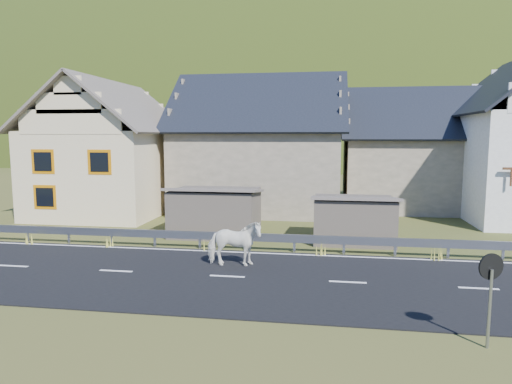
# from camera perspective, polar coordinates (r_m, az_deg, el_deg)

# --- Properties ---
(ground) EXTENTS (160.00, 160.00, 0.00)m
(ground) POSITION_cam_1_polar(r_m,az_deg,el_deg) (15.70, -3.61, -10.62)
(ground) COLOR #344319
(ground) RESTS_ON ground
(road) EXTENTS (60.00, 7.00, 0.04)m
(road) POSITION_cam_1_polar(r_m,az_deg,el_deg) (15.69, -3.61, -10.55)
(road) COLOR black
(road) RESTS_ON ground
(lane_markings) EXTENTS (60.00, 6.60, 0.01)m
(lane_markings) POSITION_cam_1_polar(r_m,az_deg,el_deg) (15.69, -3.61, -10.46)
(lane_markings) COLOR silver
(lane_markings) RESTS_ON road
(guardrail) EXTENTS (28.10, 0.09, 0.75)m
(guardrail) POSITION_cam_1_polar(r_m,az_deg,el_deg) (19.04, -1.23, -5.69)
(guardrail) COLOR #93969B
(guardrail) RESTS_ON ground
(shed_left) EXTENTS (4.30, 3.30, 2.40)m
(shed_left) POSITION_cam_1_polar(r_m,az_deg,el_deg) (22.05, -5.08, -2.53)
(shed_left) COLOR #62574B
(shed_left) RESTS_ON ground
(shed_right) EXTENTS (3.80, 2.90, 2.20)m
(shed_right) POSITION_cam_1_polar(r_m,az_deg,el_deg) (20.98, 12.12, -3.43)
(shed_right) COLOR #62574B
(shed_right) RESTS_ON ground
(house_cream) EXTENTS (7.80, 9.80, 8.30)m
(house_cream) POSITION_cam_1_polar(r_m,az_deg,el_deg) (29.72, -17.76, 5.94)
(house_cream) COLOR beige
(house_cream) RESTS_ON ground
(house_stone_a) EXTENTS (10.80, 9.80, 8.90)m
(house_stone_a) POSITION_cam_1_polar(r_m,az_deg,el_deg) (29.91, 0.66, 6.81)
(house_stone_a) COLOR tan
(house_stone_a) RESTS_ON ground
(house_stone_b) EXTENTS (9.80, 8.80, 8.10)m
(house_stone_b) POSITION_cam_1_polar(r_m,az_deg,el_deg) (32.12, 19.24, 5.73)
(house_stone_b) COLOR tan
(house_stone_b) RESTS_ON ground
(mountain) EXTENTS (440.00, 280.00, 260.00)m
(mountain) POSITION_cam_1_polar(r_m,az_deg,el_deg) (196.18, 9.27, -0.28)
(mountain) COLOR #1E390D
(mountain) RESTS_ON ground
(conifer_patch) EXTENTS (76.00, 50.00, 28.00)m
(conifer_patch) POSITION_cam_1_polar(r_m,az_deg,el_deg) (137.55, -16.36, 7.30)
(conifer_patch) COLOR black
(conifer_patch) RESTS_ON ground
(horse) EXTENTS (1.11, 2.09, 1.69)m
(horse) POSITION_cam_1_polar(r_m,az_deg,el_deg) (16.66, -2.75, -6.41)
(horse) COLOR white
(horse) RESTS_ON road
(traffic_mirror) EXTENTS (0.58, 0.26, 2.17)m
(traffic_mirror) POSITION_cam_1_polar(r_m,az_deg,el_deg) (11.58, 27.26, -9.63)
(traffic_mirror) COLOR #93969B
(traffic_mirror) RESTS_ON ground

